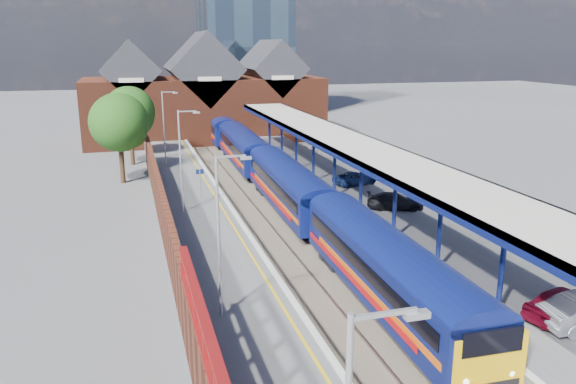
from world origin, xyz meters
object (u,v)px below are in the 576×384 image
at_px(train, 263,162).
at_px(parked_car_red, 566,303).
at_px(lamp_post_d, 165,123).
at_px(lamp_post_b, 222,227).
at_px(parked_car_dark, 395,201).
at_px(lamp_post_c, 182,155).
at_px(platform_sign, 200,180).
at_px(parked_car_blue, 355,178).

height_order(train, parked_car_red, train).
xyz_separation_m(train, lamp_post_d, (-7.86, 6.53, 2.87)).
height_order(train, lamp_post_b, lamp_post_b).
relative_size(lamp_post_b, parked_car_red, 1.74).
bearing_deg(lamp_post_b, parked_car_dark, 41.38).
relative_size(train, lamp_post_d, 9.42).
bearing_deg(parked_car_red, lamp_post_b, 59.88).
bearing_deg(lamp_post_c, platform_sign, 55.74).
relative_size(lamp_post_b, parked_car_blue, 1.84).
xyz_separation_m(platform_sign, parked_car_dark, (12.91, -5.43, -1.12)).
bearing_deg(parked_car_blue, train, 34.72).
bearing_deg(parked_car_blue, lamp_post_c, 90.76).
distance_m(platform_sign, parked_car_blue, 13.14).
bearing_deg(platform_sign, parked_car_red, -60.77).
xyz_separation_m(lamp_post_b, lamp_post_d, (0.00, 32.00, 0.00)).
distance_m(lamp_post_c, platform_sign, 3.34).
distance_m(train, lamp_post_b, 26.81).
height_order(train, platform_sign, platform_sign).
relative_size(lamp_post_c, parked_car_dark, 1.79).
height_order(lamp_post_c, parked_car_dark, lamp_post_c).
distance_m(lamp_post_d, parked_car_dark, 24.35).
xyz_separation_m(parked_car_dark, parked_car_blue, (0.04, 7.34, -0.04)).
xyz_separation_m(train, lamp_post_c, (-7.86, -9.47, 2.87)).
bearing_deg(lamp_post_b, parked_car_blue, 54.29).
bearing_deg(platform_sign, lamp_post_c, -124.26).
distance_m(platform_sign, parked_car_red, 25.45).
relative_size(lamp_post_c, platform_sign, 2.80).
bearing_deg(lamp_post_b, lamp_post_d, 90.00).
xyz_separation_m(lamp_post_c, parked_car_blue, (14.31, 3.91, -3.46)).
relative_size(lamp_post_c, lamp_post_d, 1.00).
bearing_deg(parked_car_red, train, -1.92).
xyz_separation_m(lamp_post_c, platform_sign, (1.36, 2.00, -2.30)).
bearing_deg(lamp_post_c, parked_car_red, -55.69).
bearing_deg(parked_car_blue, platform_sign, 83.87).
distance_m(lamp_post_b, parked_car_dark, 19.32).
bearing_deg(parked_car_red, lamp_post_c, 21.10).
height_order(train, parked_car_blue, train).
relative_size(lamp_post_d, parked_car_red, 1.74).
bearing_deg(parked_car_dark, parked_car_red, -162.12).
relative_size(lamp_post_c, parked_car_blue, 1.84).
distance_m(lamp_post_d, platform_sign, 14.25).
bearing_deg(train, parked_car_blue, -40.77).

